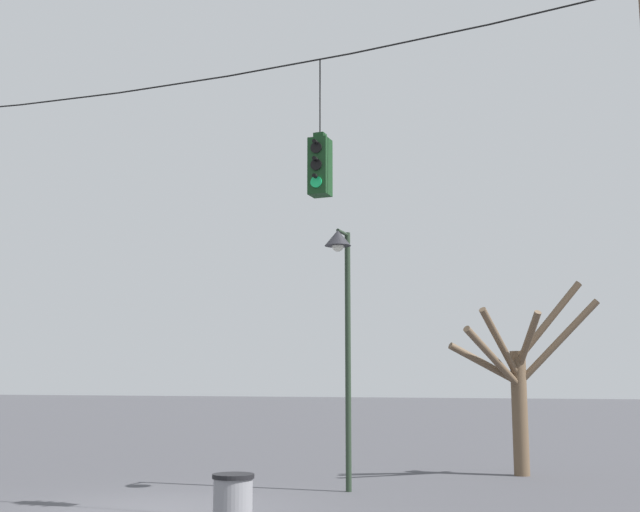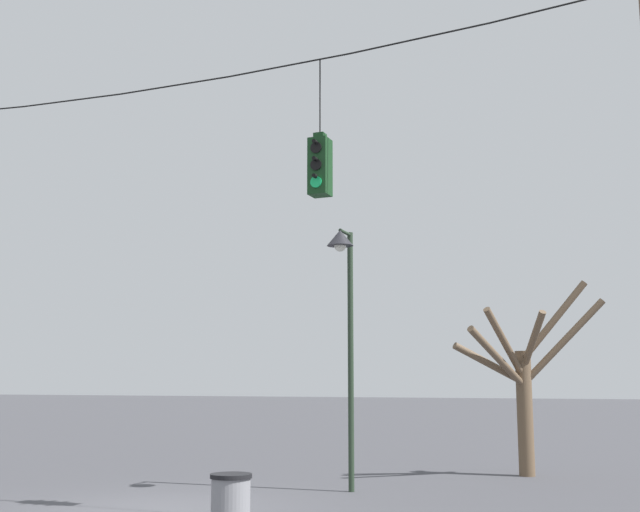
% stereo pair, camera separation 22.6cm
% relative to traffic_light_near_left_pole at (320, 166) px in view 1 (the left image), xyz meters
% --- Properties ---
extents(ground_plane, '(200.00, 200.00, 0.00)m').
position_rel_traffic_light_near_left_pole_xyz_m(ground_plane, '(-3.03, -0.07, -5.91)').
color(ground_plane, '#424247').
extents(span_wire, '(16.88, 0.03, 0.43)m').
position_rel_traffic_light_near_left_pole_xyz_m(span_wire, '(-3.03, 0.00, 2.03)').
color(span_wire, black).
extents(traffic_light_near_left_pole, '(0.34, 0.58, 2.47)m').
position_rel_traffic_light_near_left_pole_xyz_m(traffic_light_near_left_pole, '(0.00, 0.00, 0.00)').
color(traffic_light_near_left_pole, '#143819').
extents(street_lamp, '(0.55, 0.93, 5.35)m').
position_rel_traffic_light_near_left_pole_xyz_m(street_lamp, '(-0.66, 2.97, -1.76)').
color(street_lamp, '#233323').
rests_on(street_lamp, ground_plane).
extents(bare_tree, '(3.44, 2.46, 4.64)m').
position_rel_traffic_light_near_left_pole_xyz_m(bare_tree, '(2.33, 7.29, -3.66)').
color(bare_tree, brown).
rests_on(bare_tree, ground_plane).
extents(trash_bin, '(0.59, 0.59, 0.94)m').
position_rel_traffic_light_near_left_pole_xyz_m(trash_bin, '(-0.42, -2.27, -5.43)').
color(trash_bin, gray).
rests_on(trash_bin, ground_plane).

